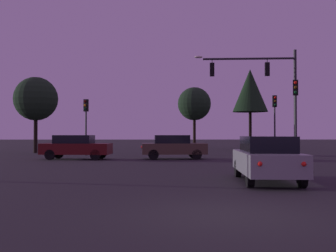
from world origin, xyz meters
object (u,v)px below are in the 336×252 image
at_px(traffic_signal_mast_arm, 266,83).
at_px(car_nearside_lane, 267,158).
at_px(tree_behind_sign, 250,91).
at_px(tree_center_horizon, 36,99).
at_px(traffic_light_corner_left, 296,104).
at_px(car_crossing_right, 173,147).
at_px(car_crossing_left, 76,147).
at_px(traffic_light_corner_right, 86,116).
at_px(traffic_light_median, 275,113).
at_px(tree_left_far, 194,104).

xyz_separation_m(traffic_signal_mast_arm, car_nearside_lane, (-3.41, -13.76, -4.19)).
relative_size(tree_behind_sign, tree_center_horizon, 1.23).
height_order(traffic_light_corner_left, tree_center_horizon, tree_center_horizon).
bearing_deg(traffic_light_corner_left, car_crossing_right, 162.31).
relative_size(car_crossing_left, car_crossing_right, 1.06).
distance_m(traffic_light_corner_right, tree_behind_sign, 17.01).
distance_m(traffic_light_corner_left, tree_behind_sign, 15.84).
bearing_deg(traffic_light_corner_right, traffic_signal_mast_arm, -13.55).
bearing_deg(car_crossing_left, traffic_light_median, 22.04).
height_order(traffic_signal_mast_arm, car_nearside_lane, traffic_signal_mast_arm).
distance_m(traffic_signal_mast_arm, tree_behind_sign, 12.33).
xyz_separation_m(traffic_light_corner_right, car_nearside_lane, (9.17, -16.79, -2.15)).
bearing_deg(traffic_signal_mast_arm, car_crossing_right, -169.36).
bearing_deg(car_crossing_right, tree_center_horizon, 143.28).
relative_size(traffic_light_corner_left, traffic_light_corner_right, 1.15).
height_order(traffic_signal_mast_arm, traffic_light_corner_right, traffic_signal_mast_arm).
height_order(traffic_light_corner_right, traffic_light_median, traffic_light_median).
distance_m(traffic_light_median, car_crossing_left, 15.39).
bearing_deg(traffic_light_corner_right, tree_left_far, 59.73).
bearing_deg(tree_center_horizon, traffic_light_corner_right, -40.48).
xyz_separation_m(traffic_light_median, tree_left_far, (-5.14, 14.39, 1.71)).
xyz_separation_m(traffic_light_corner_left, tree_behind_sign, (0.60, 15.65, 2.40)).
distance_m(traffic_light_corner_right, car_nearside_lane, 19.26).
relative_size(car_nearside_lane, car_crossing_right, 1.12).
bearing_deg(car_nearside_lane, car_crossing_right, 102.62).
bearing_deg(tree_behind_sign, traffic_light_corner_left, -92.18).
bearing_deg(traffic_light_corner_left, traffic_light_corner_right, 154.32).
relative_size(traffic_signal_mast_arm, tree_behind_sign, 0.92).
height_order(traffic_light_corner_left, car_crossing_left, traffic_light_corner_left).
height_order(car_nearside_lane, tree_behind_sign, tree_behind_sign).
height_order(car_crossing_left, tree_behind_sign, tree_behind_sign).
height_order(traffic_light_corner_right, tree_left_far, tree_left_far).
relative_size(traffic_light_corner_left, car_nearside_lane, 1.00).
distance_m(car_crossing_right, tree_behind_sign, 16.21).
bearing_deg(tree_behind_sign, tree_center_horizon, -165.51).
bearing_deg(traffic_signal_mast_arm, traffic_light_corner_right, 166.45).
xyz_separation_m(car_crossing_left, car_crossing_right, (6.15, 0.22, -0.00)).
xyz_separation_m(traffic_light_corner_right, car_crossing_left, (0.20, -4.42, -2.15)).
distance_m(traffic_signal_mast_arm, tree_center_horizon, 19.04).
distance_m(traffic_light_corner_left, traffic_light_corner_right, 14.92).
xyz_separation_m(traffic_light_corner_right, tree_center_horizon, (-5.00, 4.27, 1.58)).
height_order(car_crossing_right, tree_center_horizon, tree_center_horizon).
distance_m(traffic_signal_mast_arm, car_crossing_left, 13.14).
height_order(traffic_light_corner_right, tree_behind_sign, tree_behind_sign).
height_order(traffic_light_median, tree_behind_sign, tree_behind_sign).
height_order(tree_behind_sign, tree_center_horizon, tree_behind_sign).
xyz_separation_m(traffic_light_corner_left, car_crossing_left, (-13.24, 2.04, -2.55)).
xyz_separation_m(car_nearside_lane, car_crossing_right, (-2.82, 12.59, -0.00)).
height_order(traffic_light_median, tree_center_horizon, tree_center_horizon).
bearing_deg(tree_left_far, traffic_light_median, -70.33).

